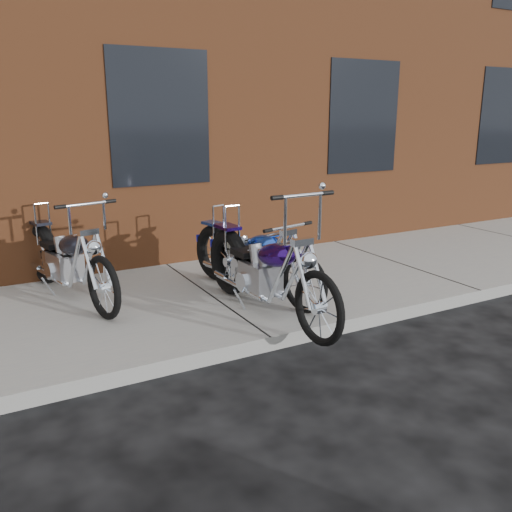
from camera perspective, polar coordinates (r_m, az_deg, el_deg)
ground at (r=5.40m, az=1.54°, el=-10.00°), size 120.00×120.00×0.00m
sidewalk at (r=6.62m, az=-5.00°, el=-4.58°), size 22.00×3.00×0.15m
building_brick at (r=12.60m, az=-18.41°, el=22.04°), size 22.00×10.00×8.00m
chopper_purple at (r=5.79m, az=0.96°, el=-1.91°), size 0.61×2.50×1.40m
chopper_blue at (r=6.46m, az=-0.38°, el=-0.49°), size 0.72×2.25×0.99m
chopper_third at (r=6.67m, az=-19.17°, el=-0.64°), size 0.75×2.36×1.22m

